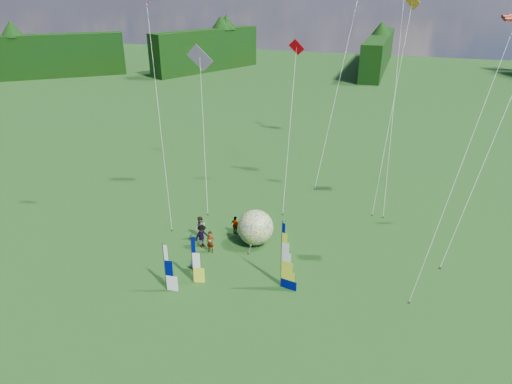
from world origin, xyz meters
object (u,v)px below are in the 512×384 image
(spectator_a, at_px, (210,242))
(spectator_d, at_px, (235,226))
(spectator_b, at_px, (200,228))
(spectator_c, at_px, (202,236))
(bol_inflatable, at_px, (255,227))
(kite_whale, at_px, (397,74))
(side_banner_far, at_px, (165,268))
(feather_banner_main, at_px, (281,256))
(camp_chair, at_px, (195,263))
(side_banner_left, at_px, (192,260))

(spectator_a, relative_size, spectator_d, 1.08)
(spectator_d, bearing_deg, spectator_b, 54.99)
(spectator_c, bearing_deg, spectator_d, -4.73)
(bol_inflatable, relative_size, kite_whale, 0.12)
(spectator_a, bearing_deg, side_banner_far, -98.65)
(side_banner_far, distance_m, bol_inflatable, 7.89)
(feather_banner_main, relative_size, spectator_a, 2.79)
(side_banner_far, relative_size, kite_whale, 0.16)
(feather_banner_main, distance_m, spectator_a, 6.44)
(bol_inflatable, distance_m, spectator_b, 4.14)
(spectator_a, distance_m, spectator_b, 2.02)
(camp_chair, bearing_deg, spectator_a, 104.00)
(feather_banner_main, xyz_separation_m, camp_chair, (-5.94, 0.06, -1.81))
(side_banner_far, bearing_deg, spectator_c, 86.08)
(spectator_b, height_order, camp_chair, spectator_b)
(feather_banner_main, bearing_deg, kite_whale, 85.09)
(camp_chair, relative_size, kite_whale, 0.04)
(spectator_d, bearing_deg, feather_banner_main, 155.45)
(bol_inflatable, relative_size, spectator_d, 1.72)
(feather_banner_main, height_order, side_banner_far, feather_banner_main)
(spectator_a, bearing_deg, feather_banner_main, -21.17)
(spectator_a, xyz_separation_m, kite_whale, (10.80, 15.16, 9.69))
(camp_chair, xyz_separation_m, kite_whale, (10.94, 17.46, 10.04))
(bol_inflatable, bearing_deg, spectator_d, 158.02)
(spectator_a, distance_m, kite_whale, 20.99)
(camp_chair, height_order, kite_whale, kite_whale)
(spectator_d, relative_size, kite_whale, 0.07)
(bol_inflatable, xyz_separation_m, spectator_b, (-4.06, -0.71, -0.40))
(spectator_d, xyz_separation_m, camp_chair, (-0.93, -5.19, -0.29))
(spectator_a, xyz_separation_m, spectator_b, (-1.42, 1.44, 0.10))
(side_banner_far, height_order, spectator_b, side_banner_far)
(spectator_d, bearing_deg, camp_chair, 101.63)
(spectator_d, bearing_deg, side_banner_left, 108.50)
(side_banner_far, bearing_deg, spectator_b, 91.05)
(side_banner_left, distance_m, spectator_c, 4.44)
(spectator_a, xyz_separation_m, spectator_c, (-0.86, 0.47, 0.07))
(spectator_c, xyz_separation_m, spectator_d, (1.66, 2.42, -0.13))
(spectator_b, xyz_separation_m, spectator_d, (2.22, 1.45, -0.16))
(bol_inflatable, bearing_deg, spectator_c, -154.39)
(spectator_a, bearing_deg, bol_inflatable, 40.02)
(kite_whale, bearing_deg, side_banner_left, -110.93)
(feather_banner_main, relative_size, spectator_c, 2.57)
(spectator_b, bearing_deg, kite_whale, 87.02)
(spectator_d, distance_m, kite_whale, 18.59)
(spectator_a, distance_m, spectator_c, 0.98)
(side_banner_left, xyz_separation_m, side_banner_far, (-1.25, -1.22, -0.03))
(spectator_b, relative_size, kite_whale, 0.09)
(spectator_c, bearing_deg, spectator_a, -88.68)
(side_banner_left, distance_m, bol_inflatable, 6.27)
(feather_banner_main, height_order, kite_whale, kite_whale)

